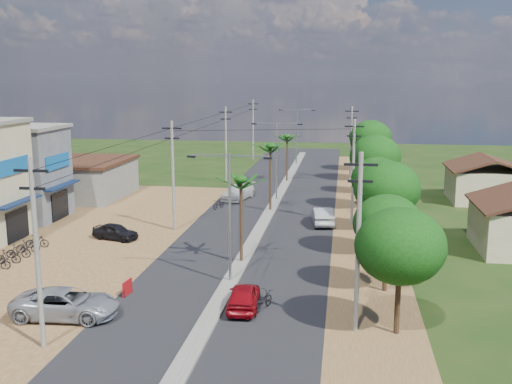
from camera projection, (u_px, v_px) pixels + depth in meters
ground at (230, 283)px, 36.77m from camera, size 160.00×160.00×0.00m
road at (263, 224)px, 51.33m from camera, size 12.00×110.00×0.04m
median at (268, 215)px, 54.23m from camera, size 1.00×90.00×0.18m
dirt_lot_west at (61, 239)px, 46.69m from camera, size 18.00×46.00×0.04m
dirt_shoulder_east at (364, 228)px, 50.11m from camera, size 5.00×90.00×0.03m
shophouse_grey at (15, 172)px, 52.73m from camera, size 9.00×6.40×8.30m
low_shed at (77, 178)px, 62.72m from camera, size 10.40×10.40×3.95m
house_east_far at (486, 178)px, 60.49m from camera, size 7.60×7.50×4.60m
tree_east_a at (400, 246)px, 28.72m from camera, size 4.40×4.40×6.37m
tree_east_b at (387, 224)px, 34.65m from camera, size 4.00×4.00×5.83m
tree_east_c at (387, 189)px, 41.25m from camera, size 4.60×4.60×6.83m
tree_east_d at (377, 179)px, 48.19m from camera, size 4.20×4.20×6.13m
tree_east_e at (375, 157)px, 55.78m from camera, size 4.80×4.80×7.14m
tree_east_f at (367, 158)px, 63.84m from camera, size 3.80×3.80×5.52m
tree_east_g at (371, 138)px, 71.26m from camera, size 5.00×5.00×7.38m
tree_east_h at (366, 136)px, 79.19m from camera, size 4.40×4.40×6.52m
palm_median_near at (241, 183)px, 39.60m from camera, size 2.00×2.00×6.15m
palm_median_mid at (271, 149)px, 55.07m from camera, size 2.00×2.00×6.55m
palm_median_far at (287, 138)px, 70.72m from camera, size 2.00×2.00×5.85m
streetlight_near at (230, 207)px, 35.86m from camera, size 5.10×0.18×8.00m
streetlight_mid at (277, 154)px, 60.13m from camera, size 5.10×0.18×8.00m
streetlight_far at (297, 132)px, 84.41m from camera, size 5.10×0.18×8.00m
utility_pole_w_a at (37, 250)px, 27.16m from camera, size 1.60×0.24×9.00m
utility_pole_w_b at (173, 173)px, 48.52m from camera, size 1.60×0.24×9.00m
utility_pole_w_c at (226, 143)px, 69.88m from camera, size 1.60×0.24×9.00m
utility_pole_w_d at (253, 128)px, 90.28m from camera, size 1.60×0.24×9.00m
utility_pole_e_a at (358, 239)px, 28.96m from camera, size 1.60×0.24×9.00m
utility_pole_e_b at (353, 170)px, 50.32m from camera, size 1.60×0.24×9.00m
utility_pole_e_c at (351, 142)px, 71.68m from camera, size 1.60×0.24×9.00m
car_red_near at (244, 297)px, 32.58m from camera, size 1.90×4.17×1.39m
car_silver_mid at (322, 216)px, 51.11m from camera, size 2.26×4.83×1.53m
car_white_far at (238, 192)px, 61.53m from camera, size 3.28×5.52×1.50m
car_parked_silver at (66, 304)px, 31.34m from camera, size 5.67×2.88×1.54m
car_parked_dark at (115, 232)px, 46.39m from camera, size 3.95×2.44×1.25m
moto_rider_east at (263, 301)px, 32.41m from camera, size 1.32×2.05×1.02m
moto_rider_west_a at (219, 205)px, 57.06m from camera, size 1.20×1.83×0.91m
moto_rider_west_b at (248, 190)px, 64.18m from camera, size 0.53×1.63×0.97m
roadside_sign at (127, 288)px, 34.62m from camera, size 0.19×1.11×0.93m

